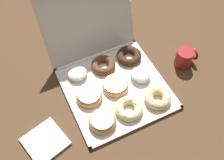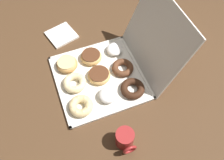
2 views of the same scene
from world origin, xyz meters
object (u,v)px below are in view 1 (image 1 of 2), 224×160
(napkin_stack, at_px, (45,142))
(chocolate_frosted_donut_3, at_px, (89,96))
(chocolate_frosted_donut_4, at_px, (116,86))
(cruller_donut_2, at_px, (158,98))
(glazed_ring_donut_0, at_px, (102,121))
(chocolate_cake_ring_donut_8, at_px, (129,56))
(donut_box, at_px, (115,88))
(cruller_donut_1, at_px, (128,109))
(powdered_filled_donut_5, at_px, (141,75))
(powdered_filled_donut_6, at_px, (77,73))
(coffee_mug, at_px, (185,57))
(chocolate_cake_ring_donut_7, at_px, (102,65))

(napkin_stack, bearing_deg, chocolate_frosted_donut_3, 24.18)
(chocolate_frosted_donut_4, bearing_deg, cruller_donut_2, -45.10)
(glazed_ring_donut_0, bearing_deg, napkin_stack, 173.38)
(chocolate_cake_ring_donut_8, height_order, napkin_stack, chocolate_cake_ring_donut_8)
(donut_box, distance_m, cruller_donut_1, 0.13)
(glazed_ring_donut_0, height_order, chocolate_frosted_donut_3, glazed_ring_donut_0)
(glazed_ring_donut_0, xyz_separation_m, powdered_filled_donut_5, (0.25, 0.13, 0.00))
(chocolate_frosted_donut_4, height_order, powdered_filled_donut_6, powdered_filled_donut_6)
(chocolate_frosted_donut_3, relative_size, coffee_mug, 1.14)
(powdered_filled_donut_6, xyz_separation_m, chocolate_cake_ring_donut_7, (0.12, -0.01, -0.00))
(coffee_mug, bearing_deg, donut_box, 178.58)
(powdered_filled_donut_6, relative_size, napkin_stack, 0.60)
(cruller_donut_2, bearing_deg, chocolate_frosted_donut_3, 152.55)
(cruller_donut_1, xyz_separation_m, chocolate_frosted_donut_4, (0.00, 0.13, -0.00))
(cruller_donut_1, distance_m, chocolate_frosted_donut_3, 0.18)
(chocolate_frosted_donut_3, bearing_deg, coffee_mug, -0.90)
(chocolate_frosted_donut_3, relative_size, chocolate_frosted_donut_4, 0.98)
(donut_box, bearing_deg, chocolate_frosted_donut_3, -179.44)
(cruller_donut_2, xyz_separation_m, chocolate_frosted_donut_4, (-0.13, 0.13, -0.00))
(cruller_donut_2, bearing_deg, powdered_filled_donut_6, 133.89)
(cruller_donut_2, relative_size, napkin_stack, 0.78)
(glazed_ring_donut_0, distance_m, napkin_stack, 0.24)
(donut_box, xyz_separation_m, cruller_donut_2, (0.13, -0.14, 0.03))
(coffee_mug, bearing_deg, chocolate_frosted_donut_4, 178.89)
(cruller_donut_2, bearing_deg, chocolate_cake_ring_donut_7, 117.52)
(glazed_ring_donut_0, bearing_deg, powdered_filled_donut_5, 28.03)
(cruller_donut_2, bearing_deg, glazed_ring_donut_0, 179.36)
(chocolate_frosted_donut_3, distance_m, powdered_filled_donut_5, 0.25)
(cruller_donut_1, relative_size, chocolate_cake_ring_donut_7, 1.04)
(coffee_mug, bearing_deg, cruller_donut_2, -150.22)
(glazed_ring_donut_0, relative_size, cruller_donut_2, 0.97)
(glazed_ring_donut_0, bearing_deg, cruller_donut_1, 2.63)
(powdered_filled_donut_5, xyz_separation_m, powdered_filled_donut_6, (-0.25, 0.13, -0.00))
(donut_box, bearing_deg, chocolate_cake_ring_donut_8, 43.38)
(donut_box, distance_m, chocolate_frosted_donut_3, 0.13)
(powdered_filled_donut_6, xyz_separation_m, coffee_mug, (0.48, -0.14, 0.02))
(cruller_donut_1, bearing_deg, donut_box, 88.36)
(chocolate_frosted_donut_4, relative_size, napkin_stack, 0.78)
(cruller_donut_2, relative_size, coffee_mug, 1.16)
(napkin_stack, bearing_deg, cruller_donut_2, -3.50)
(chocolate_frosted_donut_4, relative_size, chocolate_cake_ring_donut_7, 1.03)
(donut_box, relative_size, coffee_mug, 4.35)
(powdered_filled_donut_5, bearing_deg, chocolate_frosted_donut_3, -179.67)
(chocolate_cake_ring_donut_7, bearing_deg, glazed_ring_donut_0, -114.61)
(glazed_ring_donut_0, bearing_deg, chocolate_frosted_donut_3, 90.74)
(donut_box, bearing_deg, cruller_donut_2, -45.55)
(chocolate_cake_ring_donut_8, bearing_deg, chocolate_frosted_donut_4, -136.24)
(chocolate_cake_ring_donut_8, bearing_deg, cruller_donut_2, -89.91)
(chocolate_frosted_donut_3, xyz_separation_m, napkin_stack, (-0.23, -0.10, -0.02))
(chocolate_cake_ring_donut_7, relative_size, napkin_stack, 0.76)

